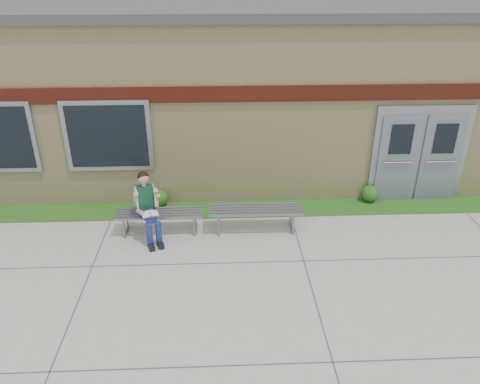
{
  "coord_description": "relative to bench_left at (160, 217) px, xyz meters",
  "views": [
    {
      "loc": [
        -0.54,
        -6.82,
        5.19
      ],
      "look_at": [
        -0.17,
        1.7,
        0.9
      ],
      "focal_mm": 35.0,
      "sensor_mm": 36.0,
      "label": 1
    }
  ],
  "objects": [
    {
      "name": "grass_strip",
      "position": [
        1.85,
        0.9,
        -0.35
      ],
      "size": [
        16.0,
        0.8,
        0.02
      ],
      "primitive_type": "cube",
      "color": "#1A4D14",
      "rests_on": "ground"
    },
    {
      "name": "ground",
      "position": [
        1.85,
        -1.7,
        -0.36
      ],
      "size": [
        80.0,
        80.0,
        0.0
      ],
      "primitive_type": "plane",
      "color": "#9E9E99",
      "rests_on": "ground"
    },
    {
      "name": "school_building",
      "position": [
        1.84,
        4.28,
        1.74
      ],
      "size": [
        16.2,
        6.22,
        4.2
      ],
      "color": "beige",
      "rests_on": "ground"
    },
    {
      "name": "bench_left",
      "position": [
        0.0,
        0.0,
        0.0
      ],
      "size": [
        1.8,
        0.53,
        0.47
      ],
      "rotation": [
        0.0,
        0.0,
        0.02
      ],
      "color": "gray",
      "rests_on": "ground"
    },
    {
      "name": "shrub_east",
      "position": [
        4.79,
        1.15,
        -0.14
      ],
      "size": [
        0.4,
        0.4,
        0.4
      ],
      "primitive_type": "sphere",
      "color": "#1A4D14",
      "rests_on": "grass_strip"
    },
    {
      "name": "girl",
      "position": [
        -0.19,
        -0.2,
        0.38
      ],
      "size": [
        0.64,
        0.9,
        1.42
      ],
      "rotation": [
        0.0,
        0.0,
        0.34
      ],
      "color": "navy",
      "rests_on": "ground"
    },
    {
      "name": "bench_right",
      "position": [
        2.0,
        0.0,
        0.03
      ],
      "size": [
        1.95,
        0.56,
        0.5
      ],
      "rotation": [
        0.0,
        0.0,
        -0.01
      ],
      "color": "gray",
      "rests_on": "ground"
    },
    {
      "name": "shrub_mid",
      "position": [
        -0.13,
        1.15,
        -0.14
      ],
      "size": [
        0.39,
        0.39,
        0.39
      ],
      "primitive_type": "sphere",
      "color": "#1A4D14",
      "rests_on": "grass_strip"
    }
  ]
}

